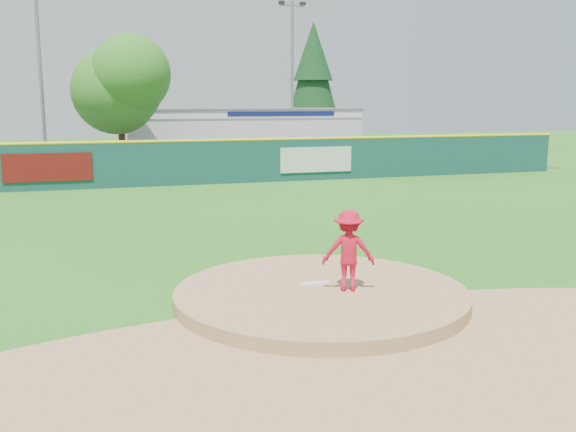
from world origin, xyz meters
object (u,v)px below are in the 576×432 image
object	(u,v)px
pool_building_grp	(236,133)
light_pole_left	(39,58)
deciduous_tree	(120,86)
light_pole_right	(292,73)
van	(141,165)
conifer_tree	(313,78)
pitcher	(348,251)

from	to	relation	value
pool_building_grp	light_pole_left	world-z (taller)	light_pole_left
deciduous_tree	light_pole_right	size ratio (longest dim) A/B	0.74
deciduous_tree	van	bearing A→B (deg)	-79.76
pool_building_grp	light_pole_left	bearing A→B (deg)	-157.40
conifer_tree	pool_building_grp	bearing A→B (deg)	-150.22
deciduous_tree	light_pole_left	xyz separation A→B (m)	(-4.00, 2.00, 1.50)
van	conifer_tree	world-z (taller)	conifer_tree
pitcher	conifer_tree	distance (m)	38.61
van	light_pole_left	distance (m)	9.03
pitcher	light_pole_left	xyz separation A→B (m)	(-6.45, 27.23, 5.05)
pitcher	light_pole_right	world-z (taller)	light_pole_right
deciduous_tree	pitcher	bearing A→B (deg)	-84.44
pool_building_grp	light_pole_right	distance (m)	5.75
pool_building_grp	conifer_tree	size ratio (longest dim) A/B	1.60
pool_building_grp	light_pole_right	world-z (taller)	light_pole_right
pitcher	van	size ratio (longest dim) A/B	0.34
pool_building_grp	conifer_tree	world-z (taller)	conifer_tree
van	light_pole_right	bearing A→B (deg)	-63.04
conifer_tree	deciduous_tree	bearing A→B (deg)	-143.75
pitcher	deciduous_tree	bearing A→B (deg)	-65.39
pitcher	deciduous_tree	world-z (taller)	deciduous_tree
pitcher	light_pole_left	world-z (taller)	light_pole_left
deciduous_tree	light_pole_left	size ratio (longest dim) A/B	0.67
pitcher	light_pole_right	bearing A→B (deg)	-87.24
conifer_tree	light_pole_right	xyz separation A→B (m)	(-4.00, -7.00, 0.00)
van	deciduous_tree	distance (m)	5.32
light_pole_right	light_pole_left	bearing A→B (deg)	-172.41
deciduous_tree	conifer_tree	xyz separation A→B (m)	(15.00, 11.00, 0.99)
pool_building_grp	pitcher	bearing A→B (deg)	-99.77
conifer_tree	light_pole_right	distance (m)	8.06
pitcher	van	distance (m)	21.77
light_pole_right	deciduous_tree	bearing A→B (deg)	-160.02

